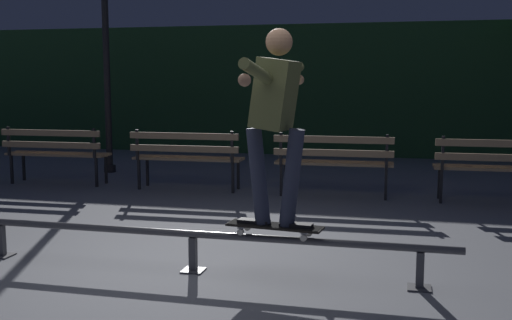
{
  "coord_description": "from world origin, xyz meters",
  "views": [
    {
      "loc": [
        1.69,
        -4.66,
        1.61
      ],
      "look_at": [
        0.35,
        0.86,
        0.85
      ],
      "focal_mm": 43.02,
      "sensor_mm": 36.0,
      "label": 1
    }
  ],
  "objects_px": {
    "grind_rail": "(193,239)",
    "park_bench_left_center": "(187,154)",
    "park_bench_rightmost": "(499,163)",
    "skateboard": "(275,227)",
    "park_bench_leftmost": "(55,150)",
    "lamp_post_left": "(105,26)",
    "skateboarder": "(276,110)",
    "park_bench_right_center": "(334,158)"
  },
  "relations": [
    {
      "from": "grind_rail",
      "to": "park_bench_left_center",
      "type": "distance_m",
      "value": 3.78
    },
    {
      "from": "skateboarder",
      "to": "lamp_post_left",
      "type": "bearing_deg",
      "value": 128.99
    },
    {
      "from": "park_bench_right_center",
      "to": "grind_rail",
      "type": "bearing_deg",
      "value": -102.29
    },
    {
      "from": "park_bench_leftmost",
      "to": "park_bench_rightmost",
      "type": "distance_m",
      "value": 6.33
    },
    {
      "from": "skateboard",
      "to": "lamp_post_left",
      "type": "relative_size",
      "value": 0.2
    },
    {
      "from": "skateboarder",
      "to": "park_bench_rightmost",
      "type": "height_order",
      "value": "skateboarder"
    },
    {
      "from": "park_bench_left_center",
      "to": "park_bench_rightmost",
      "type": "relative_size",
      "value": 1.0
    },
    {
      "from": "park_bench_left_center",
      "to": "skateboard",
      "type": "bearing_deg",
      "value": -59.98
    },
    {
      "from": "grind_rail",
      "to": "park_bench_leftmost",
      "type": "height_order",
      "value": "park_bench_leftmost"
    },
    {
      "from": "park_bench_right_center",
      "to": "skateboard",
      "type": "bearing_deg",
      "value": -91.15
    },
    {
      "from": "park_bench_rightmost",
      "to": "park_bench_leftmost",
      "type": "bearing_deg",
      "value": 180.0
    },
    {
      "from": "park_bench_leftmost",
      "to": "park_bench_rightmost",
      "type": "height_order",
      "value": "same"
    },
    {
      "from": "park_bench_leftmost",
      "to": "park_bench_left_center",
      "type": "relative_size",
      "value": 1.0
    },
    {
      "from": "park_bench_rightmost",
      "to": "lamp_post_left",
      "type": "height_order",
      "value": "lamp_post_left"
    },
    {
      "from": "skateboard",
      "to": "park_bench_left_center",
      "type": "xyz_separation_m",
      "value": [
        -2.04,
        3.53,
        0.11
      ]
    },
    {
      "from": "grind_rail",
      "to": "park_bench_leftmost",
      "type": "relative_size",
      "value": 2.69
    },
    {
      "from": "skateboard",
      "to": "skateboarder",
      "type": "bearing_deg",
      "value": -6.63
    },
    {
      "from": "skateboard",
      "to": "lamp_post_left",
      "type": "height_order",
      "value": "lamp_post_left"
    },
    {
      "from": "grind_rail",
      "to": "lamp_post_left",
      "type": "distance_m",
      "value": 6.25
    },
    {
      "from": "park_bench_right_center",
      "to": "park_bench_left_center",
      "type": "bearing_deg",
      "value": 180.0
    },
    {
      "from": "skateboarder",
      "to": "park_bench_rightmost",
      "type": "relative_size",
      "value": 0.97
    },
    {
      "from": "park_bench_left_center",
      "to": "park_bench_right_center",
      "type": "distance_m",
      "value": 2.11
    },
    {
      "from": "park_bench_leftmost",
      "to": "park_bench_left_center",
      "type": "height_order",
      "value": "same"
    },
    {
      "from": "skateboard",
      "to": "lamp_post_left",
      "type": "xyz_separation_m",
      "value": [
        -3.94,
        4.87,
        2.06
      ]
    },
    {
      "from": "skateboard",
      "to": "park_bench_rightmost",
      "type": "distance_m",
      "value": 4.15
    },
    {
      "from": "skateboard",
      "to": "park_bench_left_center",
      "type": "height_order",
      "value": "park_bench_left_center"
    },
    {
      "from": "grind_rail",
      "to": "park_bench_left_center",
      "type": "bearing_deg",
      "value": 110.8
    },
    {
      "from": "grind_rail",
      "to": "park_bench_rightmost",
      "type": "xyz_separation_m",
      "value": [
        2.88,
        3.53,
        0.26
      ]
    },
    {
      "from": "grind_rail",
      "to": "park_bench_left_center",
      "type": "xyz_separation_m",
      "value": [
        -1.34,
        3.53,
        0.26
      ]
    },
    {
      "from": "skateboard",
      "to": "grind_rail",
      "type": "bearing_deg",
      "value": -180.0
    },
    {
      "from": "park_bench_leftmost",
      "to": "park_bench_right_center",
      "type": "xyz_separation_m",
      "value": [
        4.22,
        0.0,
        0.0
      ]
    },
    {
      "from": "park_bench_rightmost",
      "to": "skateboarder",
      "type": "bearing_deg",
      "value": -121.67
    },
    {
      "from": "skateboard",
      "to": "park_bench_right_center",
      "type": "relative_size",
      "value": 0.5
    },
    {
      "from": "grind_rail",
      "to": "skateboarder",
      "type": "height_order",
      "value": "skateboarder"
    },
    {
      "from": "park_bench_rightmost",
      "to": "park_bench_right_center",
      "type": "bearing_deg",
      "value": 180.0
    },
    {
      "from": "skateboarder",
      "to": "park_bench_leftmost",
      "type": "bearing_deg",
      "value": 139.63
    },
    {
      "from": "skateboarder",
      "to": "park_bench_left_center",
      "type": "height_order",
      "value": "skateboarder"
    },
    {
      "from": "park_bench_leftmost",
      "to": "park_bench_left_center",
      "type": "xyz_separation_m",
      "value": [
        2.11,
        0.0,
        0.0
      ]
    },
    {
      "from": "grind_rail",
      "to": "park_bench_leftmost",
      "type": "bearing_deg",
      "value": 134.35
    },
    {
      "from": "grind_rail",
      "to": "park_bench_right_center",
      "type": "relative_size",
      "value": 2.69
    },
    {
      "from": "park_bench_rightmost",
      "to": "park_bench_left_center",
      "type": "bearing_deg",
      "value": 180.0
    },
    {
      "from": "grind_rail",
      "to": "park_bench_left_center",
      "type": "height_order",
      "value": "park_bench_left_center"
    }
  ]
}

